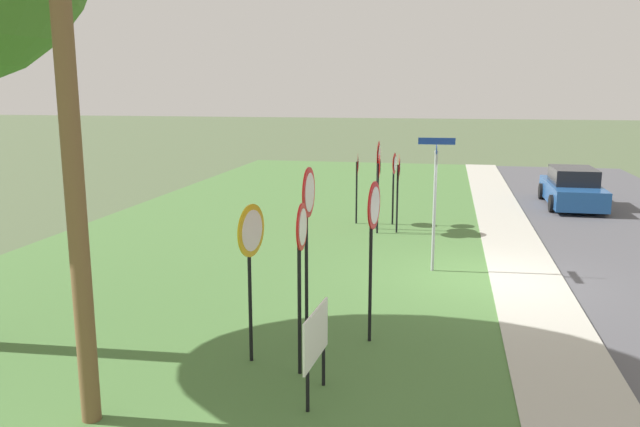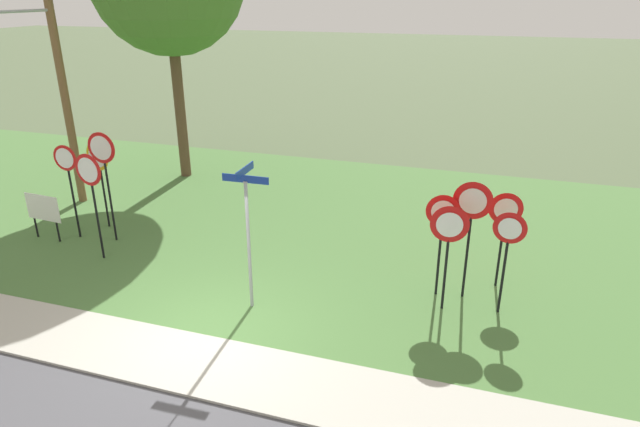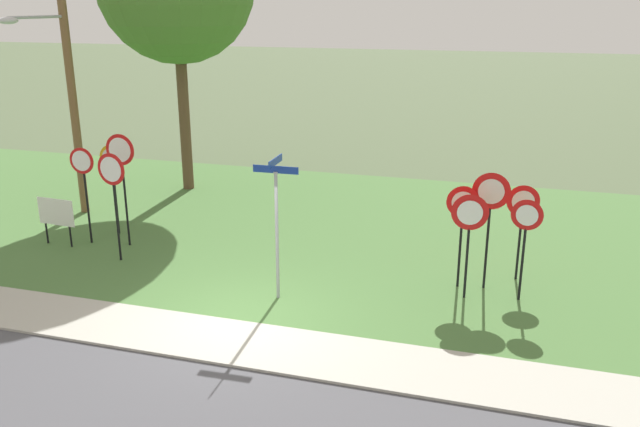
# 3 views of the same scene
# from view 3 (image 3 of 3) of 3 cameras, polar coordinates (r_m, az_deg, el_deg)

# --- Properties ---
(ground_plane) EXTENTS (160.00, 160.00, 0.00)m
(ground_plane) POSITION_cam_3_polar(r_m,az_deg,el_deg) (13.32, -7.09, -9.37)
(ground_plane) COLOR #4C5B3D
(sidewalk_strip) EXTENTS (44.00, 1.60, 0.06)m
(sidewalk_strip) POSITION_cam_3_polar(r_m,az_deg,el_deg) (12.66, -8.55, -10.81)
(sidewalk_strip) COLOR #ADAA9E
(sidewalk_strip) RESTS_ON ground_plane
(grass_median) EXTENTS (44.00, 12.00, 0.04)m
(grass_median) POSITION_cam_3_polar(r_m,az_deg,el_deg) (18.51, 0.28, -1.21)
(grass_median) COLOR #477038
(grass_median) RESTS_ON ground_plane
(stop_sign_near_left) EXTENTS (0.77, 0.13, 2.68)m
(stop_sign_near_left) POSITION_cam_3_polar(r_m,az_deg,el_deg) (16.26, -17.52, 2.54)
(stop_sign_near_left) COLOR black
(stop_sign_near_left) RESTS_ON grass_median
(stop_sign_near_right) EXTENTS (0.67, 0.10, 2.55)m
(stop_sign_near_right) POSITION_cam_3_polar(r_m,az_deg,el_deg) (17.77, -19.80, 3.15)
(stop_sign_near_right) COLOR black
(stop_sign_near_right) RESTS_ON grass_median
(stop_sign_far_left) EXTENTS (0.78, 0.17, 2.46)m
(stop_sign_far_left) POSITION_cam_3_polar(r_m,az_deg,el_deg) (18.28, -17.55, 3.63)
(stop_sign_far_left) COLOR black
(stop_sign_far_left) RESTS_ON grass_median
(stop_sign_far_center) EXTENTS (0.79, 0.09, 2.93)m
(stop_sign_far_center) POSITION_cam_3_polar(r_m,az_deg,el_deg) (17.21, -16.81, 4.08)
(stop_sign_far_center) COLOR black
(stop_sign_far_center) RESTS_ON grass_median
(yield_sign_near_left) EXTENTS (0.80, 0.10, 2.63)m
(yield_sign_near_left) POSITION_cam_3_polar(r_m,az_deg,el_deg) (14.37, 14.54, 0.91)
(yield_sign_near_left) COLOR black
(yield_sign_near_left) RESTS_ON grass_median
(yield_sign_near_right) EXTENTS (0.70, 0.14, 2.32)m
(yield_sign_near_right) POSITION_cam_3_polar(r_m,az_deg,el_deg) (14.40, 12.23, 0.04)
(yield_sign_near_right) COLOR black
(yield_sign_near_right) RESTS_ON grass_median
(yield_sign_far_left) EXTENTS (0.72, 0.13, 2.22)m
(yield_sign_far_left) POSITION_cam_3_polar(r_m,az_deg,el_deg) (15.15, 17.12, 0.24)
(yield_sign_far_left) COLOR black
(yield_sign_far_left) RESTS_ON grass_median
(yield_sign_far_right) EXTENTS (0.65, 0.12, 2.22)m
(yield_sign_far_right) POSITION_cam_3_polar(r_m,az_deg,el_deg) (14.08, 17.40, -1.13)
(yield_sign_far_right) COLOR black
(yield_sign_far_right) RESTS_ON grass_median
(yield_sign_center) EXTENTS (0.77, 0.12, 2.30)m
(yield_sign_center) POSITION_cam_3_polar(r_m,az_deg,el_deg) (13.87, 12.81, -0.73)
(yield_sign_center) COLOR black
(yield_sign_center) RESTS_ON grass_median
(street_name_post) EXTENTS (0.96, 0.82, 3.06)m
(street_name_post) POSITION_cam_3_polar(r_m,az_deg,el_deg) (13.55, -3.78, -0.28)
(street_name_post) COLOR #9EA0A8
(street_name_post) RESTS_ON grass_median
(utility_pole) EXTENTS (2.10, 2.54, 7.85)m
(utility_pole) POSITION_cam_3_polar(r_m,az_deg,el_deg) (20.14, -21.23, 11.67)
(utility_pole) COLOR brown
(utility_pole) RESTS_ON grass_median
(notice_board) EXTENTS (1.10, 0.11, 1.25)m
(notice_board) POSITION_cam_3_polar(r_m,az_deg,el_deg) (18.18, -21.89, -0.07)
(notice_board) COLOR black
(notice_board) RESTS_ON grass_median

